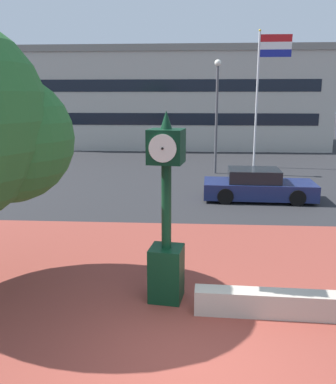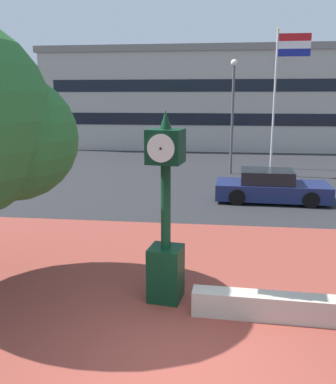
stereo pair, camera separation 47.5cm
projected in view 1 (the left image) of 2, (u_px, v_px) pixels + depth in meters
ground_plane at (186, 361)px, 6.65m from camera, size 200.00×200.00×0.00m
plaza_brick_paving at (188, 309)px, 8.29m from camera, size 44.00×11.39×0.01m
planter_wall at (277, 304)px, 7.98m from camera, size 3.21×0.53×0.50m
street_clock at (166, 223)px, 8.35m from camera, size 0.75×0.79×3.91m
car_street_near at (257, 186)px, 16.99m from camera, size 4.55×2.10×1.28m
flagpole_primary at (263, 83)px, 23.91m from camera, size 1.90×0.14×7.88m
civic_building at (177, 99)px, 36.42m from camera, size 24.56×11.04×7.97m
street_lamp_post at (217, 104)px, 22.16m from camera, size 0.36×0.36×6.07m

